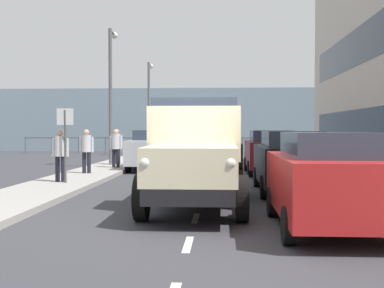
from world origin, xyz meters
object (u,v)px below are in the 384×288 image
car_maroon_kerbside_2 (270,151)px  lamp_post_promenade (111,83)px  pedestrian_couple_a (117,144)px  car_silver_oppositeside_0 (154,149)px  car_black_kerbside_1 (290,161)px  lamp_post_far (149,99)px  pedestrian_strolling (86,148)px  pedestrian_with_bag (116,145)px  pedestrian_near_railing (60,151)px  car_red_kerbside_near (330,179)px  truck_vintage_cream (195,156)px  street_sign (65,132)px

car_maroon_kerbside_2 → lamp_post_promenade: 8.11m
car_maroon_kerbside_2 → pedestrian_couple_a: 7.28m
car_silver_oppositeside_0 → lamp_post_promenade: bearing=-30.6°
car_black_kerbside_1 → lamp_post_far: bearing=-70.3°
pedestrian_strolling → pedestrian_with_bag: bearing=-100.4°
pedestrian_strolling → car_silver_oppositeside_0: bearing=-121.1°
pedestrian_near_railing → lamp_post_far: lamp_post_far is taller
car_red_kerbside_near → pedestrian_strolling: pedestrian_strolling is taller
truck_vintage_cream → pedestrian_near_railing: truck_vintage_cream is taller
pedestrian_near_railing → pedestrian_with_bag: bearing=-94.9°
car_maroon_kerbside_2 → pedestrian_with_bag: bearing=-8.7°
pedestrian_near_railing → pedestrian_strolling: pedestrian_near_railing is taller
car_red_kerbside_near → lamp_post_far: bearing=-74.3°
truck_vintage_cream → car_black_kerbside_1: 4.06m
pedestrian_strolling → street_sign: 3.32m
pedestrian_with_bag → lamp_post_far: bearing=-88.7°
car_silver_oppositeside_0 → truck_vintage_cream: bearing=102.4°
pedestrian_couple_a → pedestrian_strolling: bearing=88.0°
car_black_kerbside_1 → pedestrian_strolling: 8.01m
pedestrian_near_railing → pedestrian_strolling: (0.01, -3.02, -0.01)m
pedestrian_near_railing → pedestrian_couple_a: bearing=-91.2°
pedestrian_strolling → lamp_post_far: size_ratio=0.27×
car_black_kerbside_1 → street_sign: 6.73m
street_sign → car_red_kerbside_near: bearing=137.8°
truck_vintage_cream → pedestrian_strolling: size_ratio=3.51×
car_black_kerbside_1 → street_sign: (6.63, -0.85, 0.79)m
truck_vintage_cream → pedestrian_with_bag: 10.78m
pedestrian_near_railing → lamp_post_promenade: bearing=-89.2°
pedestrian_strolling → pedestrian_couple_a: size_ratio=1.00×
car_red_kerbside_near → car_maroon_kerbside_2: size_ratio=0.93×
car_silver_oppositeside_0 → lamp_post_promenade: (2.15, -1.27, 2.97)m
car_red_kerbside_near → lamp_post_promenade: bearing=-63.4°
car_black_kerbside_1 → pedestrian_with_bag: bearing=-47.1°
car_red_kerbside_near → pedestrian_couple_a: (6.71, -13.85, 0.20)m
pedestrian_near_railing → truck_vintage_cream: bearing=135.6°
pedestrian_with_bag → truck_vintage_cream: bearing=111.2°
car_silver_oppositeside_0 → pedestrian_near_railing: bearing=72.3°
truck_vintage_cream → street_sign: bearing=-44.3°
car_red_kerbside_near → lamp_post_promenade: lamp_post_promenade is taller
car_silver_oppositeside_0 → car_red_kerbside_near: bearing=110.9°
lamp_post_far → pedestrian_near_railing: bearing=89.2°
pedestrian_with_bag → street_sign: size_ratio=0.71×
car_black_kerbside_1 → pedestrian_near_railing: size_ratio=2.69×
car_red_kerbside_near → lamp_post_promenade: size_ratio=0.65×
truck_vintage_cream → pedestrian_couple_a: size_ratio=3.50×
car_black_kerbside_1 → pedestrian_near_railing: 6.96m
car_silver_oppositeside_0 → pedestrian_couple_a: 2.24m
pedestrian_near_railing → pedestrian_couple_a: pedestrian_near_railing is taller
pedestrian_with_bag → pedestrian_strolling: bearing=79.6°
car_red_kerbside_near → street_sign: (6.63, -6.01, 0.79)m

